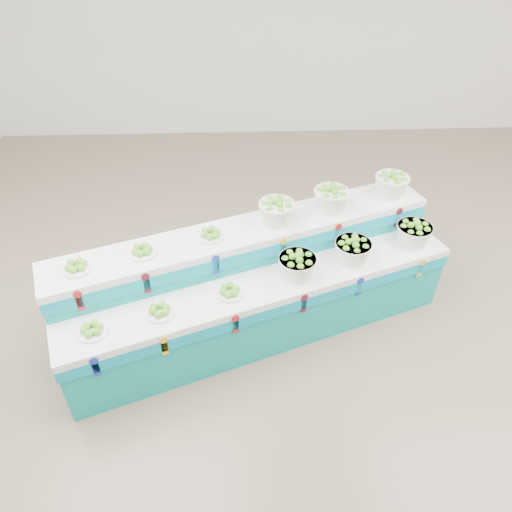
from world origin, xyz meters
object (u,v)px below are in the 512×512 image
(basket_upper_right, at_px, (391,184))
(basket_lower_left, at_px, (297,265))
(plate_upper_mid, at_px, (142,250))
(display_stand, at_px, (256,285))

(basket_upper_right, bearing_deg, basket_lower_left, -139.65)
(plate_upper_mid, distance_m, basket_upper_right, 2.52)
(basket_lower_left, bearing_deg, plate_upper_mid, -179.56)
(basket_lower_left, bearing_deg, basket_upper_right, 40.35)
(basket_lower_left, relative_size, basket_upper_right, 1.00)
(plate_upper_mid, bearing_deg, basket_lower_left, 0.44)
(display_stand, xyz_separation_m, plate_upper_mid, (-0.98, -0.12, 0.56))
(display_stand, height_order, basket_lower_left, display_stand)
(basket_lower_left, height_order, plate_upper_mid, plate_upper_mid)
(basket_lower_left, xyz_separation_m, plate_upper_mid, (-1.34, -0.01, 0.22))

